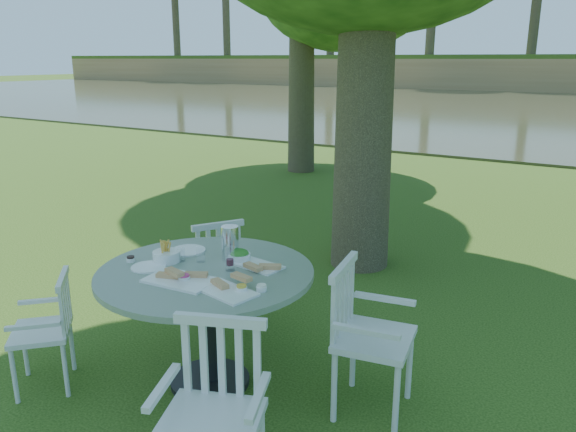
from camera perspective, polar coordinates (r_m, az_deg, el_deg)
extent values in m
plane|color=#1D3A0C|center=(5.26, -1.16, -9.45)|extent=(140.00, 140.00, 0.00)
cylinder|color=black|center=(4.22, -7.90, -16.19)|extent=(0.56, 0.56, 0.04)
cylinder|color=black|center=(4.02, -8.12, -11.20)|extent=(0.12, 0.12, 0.78)
cylinder|color=slate|center=(3.85, -8.36, -5.73)|extent=(1.46, 1.46, 0.04)
cylinder|color=silver|center=(3.63, 10.93, -17.95)|extent=(0.04, 0.04, 0.49)
cylinder|color=silver|center=(3.99, 12.23, -14.62)|extent=(0.04, 0.04, 0.49)
cylinder|color=silver|center=(3.70, 4.71, -16.92)|extent=(0.04, 0.04, 0.49)
cylinder|color=silver|center=(4.06, 6.62, -13.79)|extent=(0.04, 0.04, 0.49)
cube|color=silver|center=(3.71, 8.80, -12.24)|extent=(0.53, 0.57, 0.04)
cube|color=silver|center=(3.66, 5.60, -8.55)|extent=(0.13, 0.50, 0.50)
cylinder|color=silver|center=(5.37, -6.23, -6.43)|extent=(0.04, 0.04, 0.45)
cylinder|color=silver|center=(5.26, -10.34, -7.09)|extent=(0.04, 0.04, 0.45)
cylinder|color=silver|center=(5.06, -4.80, -7.82)|extent=(0.04, 0.04, 0.45)
cylinder|color=silver|center=(4.94, -9.15, -8.57)|extent=(0.04, 0.04, 0.45)
cube|color=silver|center=(5.06, -7.72, -4.91)|extent=(0.60, 0.61, 0.04)
cube|color=silver|center=(4.81, -7.04, -3.34)|extent=(0.28, 0.41, 0.46)
cylinder|color=silver|center=(4.59, -25.16, -12.24)|extent=(0.03, 0.03, 0.40)
cylinder|color=silver|center=(4.29, -26.05, -14.42)|extent=(0.03, 0.03, 0.40)
cylinder|color=silver|center=(4.54, -21.10, -12.13)|extent=(0.03, 0.03, 0.40)
cylinder|color=silver|center=(4.22, -21.67, -14.35)|extent=(0.03, 0.03, 0.40)
cube|color=silver|center=(4.31, -23.82, -10.70)|extent=(0.56, 0.55, 0.04)
cube|color=silver|center=(4.20, -21.69, -8.32)|extent=(0.32, 0.31, 0.41)
cube|color=silver|center=(2.99, -7.85, -20.00)|extent=(0.62, 0.60, 0.04)
cube|color=silver|center=(3.04, -6.77, -14.30)|extent=(0.47, 0.22, 0.49)
cube|color=white|center=(3.68, -10.87, -6.43)|extent=(0.47, 0.30, 0.02)
cube|color=white|center=(3.47, -6.27, -7.63)|extent=(0.41, 0.29, 0.01)
cube|color=white|center=(3.87, -3.06, -5.05)|extent=(0.36, 0.23, 0.01)
cylinder|color=white|center=(3.95, -13.99, -5.05)|extent=(0.24, 0.24, 0.01)
cylinder|color=white|center=(4.22, -10.15, -3.48)|extent=(0.26, 0.26, 0.01)
cylinder|color=white|center=(4.04, -12.23, -4.02)|extent=(0.19, 0.19, 0.07)
cylinder|color=white|center=(3.97, -4.97, -4.19)|extent=(0.16, 0.16, 0.05)
cylinder|color=silver|center=(3.98, -5.90, -2.74)|extent=(0.12, 0.12, 0.24)
cylinder|color=white|center=(3.79, -5.93, -4.32)|extent=(0.06, 0.06, 0.17)
cylinder|color=white|center=(3.98, -8.86, -3.90)|extent=(0.06, 0.06, 0.11)
cylinder|color=white|center=(4.01, -10.84, -3.86)|extent=(0.06, 0.06, 0.10)
cylinder|color=white|center=(3.67, -10.51, -6.29)|extent=(0.08, 0.08, 0.03)
cylinder|color=white|center=(3.47, -4.74, -7.42)|extent=(0.07, 0.07, 0.03)
cylinder|color=white|center=(3.47, -2.71, -7.37)|extent=(0.07, 0.07, 0.03)
cylinder|color=white|center=(4.10, -15.68, -4.29)|extent=(0.06, 0.06, 0.03)
cube|color=#33351F|center=(27.22, 26.47, 9.40)|extent=(100.00, 28.00, 0.12)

